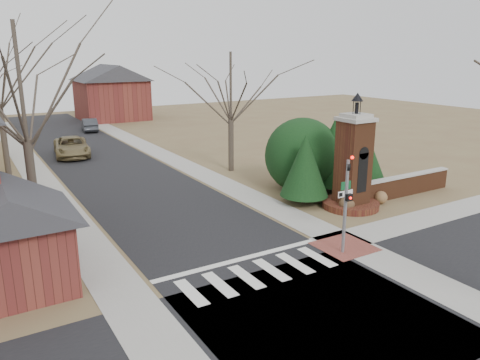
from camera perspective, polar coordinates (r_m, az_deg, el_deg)
ground at (r=18.53m, az=3.72°, el=-12.26°), size 120.00×120.00×0.00m
main_street at (r=37.65m, az=-15.70°, el=1.62°), size 8.00×70.00×0.01m
cross_street at (r=16.48m, az=9.91°, el=-16.24°), size 120.00×8.00×0.01m
crosswalk_zone at (r=19.11m, az=2.33°, el=-11.30°), size 8.00×2.20×0.02m
stop_bar at (r=20.25m, az=-0.03°, el=-9.67°), size 8.00×0.35×0.02m
sidewalk_right_main at (r=39.28m, az=-8.40°, el=2.60°), size 2.00×60.00×0.02m
sidewalk_left at (r=36.69m, az=-23.51°, el=0.56°), size 2.00×60.00×0.02m
curb_apron at (r=22.02m, az=12.63°, el=-7.93°), size 2.40×2.40×0.02m
traffic_signal_pole at (r=20.52m, az=12.85°, el=-2.01°), size 0.28×0.41×4.50m
sign_post at (r=22.54m, az=12.67°, el=-2.13°), size 0.90×0.07×2.75m
brick_gate_monument at (r=26.85m, az=13.58°, el=1.11°), size 3.20×3.20×6.47m
brick_garden_wall at (r=30.49m, az=19.46°, el=-0.59°), size 7.50×0.50×1.30m
garage_left at (r=19.02m, az=-26.47°, el=-5.80°), size 4.80×4.80×4.29m
house_distant_right at (r=64.04m, az=-15.44°, el=10.41°), size 8.80×8.80×7.30m
evergreen_near at (r=27.10m, az=7.91°, el=1.81°), size 2.80×2.80×4.10m
evergreen_mid at (r=30.03m, az=11.42°, el=3.57°), size 3.40×3.40×4.70m
evergreen_far at (r=30.86m, az=15.35°, el=2.31°), size 2.40×2.40×3.30m
evergreen_mass at (r=30.07m, az=7.61°, el=3.37°), size 4.80×4.80×4.80m
bare_tree_0 at (r=22.57m, az=-25.36°, el=11.69°), size 8.05×8.05×11.15m
bare_tree_3 at (r=34.01m, az=-1.14°, el=12.18°), size 7.00×7.00×9.70m
pickup_truck at (r=42.18m, az=-19.84°, el=3.84°), size 3.44×6.13×1.62m
distant_car at (r=55.22m, az=-17.87°, el=6.44°), size 2.12×4.52×1.43m
dry_shrub_left at (r=26.60m, az=12.90°, el=-2.86°), size 0.88×0.88×0.88m
dry_shrub_right at (r=28.47m, az=16.79°, el=-2.05°), size 0.76×0.76×0.76m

